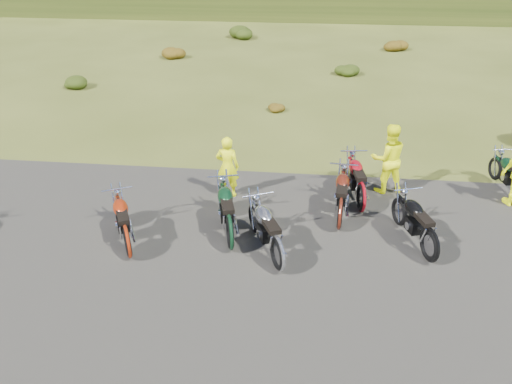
# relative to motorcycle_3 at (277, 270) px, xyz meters

# --- Properties ---
(ground) EXTENTS (300.00, 300.00, 0.00)m
(ground) POSITION_rel_motorcycle_3_xyz_m (-0.39, 0.41, 0.00)
(ground) COLOR #3D4517
(ground) RESTS_ON ground
(gravel_pad) EXTENTS (20.00, 12.00, 0.04)m
(gravel_pad) POSITION_rel_motorcycle_3_xyz_m (-0.39, -1.59, 0.00)
(gravel_pad) COLOR black
(gravel_pad) RESTS_ON ground
(shrub_1) EXTENTS (1.03, 1.03, 0.61)m
(shrub_1) POSITION_rel_motorcycle_3_xyz_m (-9.49, 11.71, 0.31)
(shrub_1) COLOR #22340D
(shrub_1) RESTS_ON ground
(shrub_2) EXTENTS (1.30, 1.30, 0.77)m
(shrub_2) POSITION_rel_motorcycle_3_xyz_m (-6.59, 17.01, 0.38)
(shrub_2) COLOR #5D2F0B
(shrub_2) RESTS_ON ground
(shrub_3) EXTENTS (1.56, 1.56, 0.92)m
(shrub_3) POSITION_rel_motorcycle_3_xyz_m (-3.69, 22.31, 0.46)
(shrub_3) COLOR #22340D
(shrub_3) RESTS_ON ground
(shrub_4) EXTENTS (0.77, 0.77, 0.45)m
(shrub_4) POSITION_rel_motorcycle_3_xyz_m (-0.79, 9.61, 0.23)
(shrub_4) COLOR #5D2F0B
(shrub_4) RESTS_ON ground
(shrub_5) EXTENTS (1.03, 1.03, 0.61)m
(shrub_5) POSITION_rel_motorcycle_3_xyz_m (2.11, 14.91, 0.31)
(shrub_5) COLOR #22340D
(shrub_5) RESTS_ON ground
(shrub_6) EXTENTS (1.30, 1.30, 0.77)m
(shrub_6) POSITION_rel_motorcycle_3_xyz_m (5.01, 20.21, 0.38)
(shrub_6) COLOR #5D2F0B
(shrub_6) RESTS_ON ground
(motorcycle_1) EXTENTS (1.52, 2.14, 1.07)m
(motorcycle_1) POSITION_rel_motorcycle_3_xyz_m (-3.15, 0.11, 0.00)
(motorcycle_1) COLOR maroon
(motorcycle_1) RESTS_ON ground
(motorcycle_2) EXTENTS (1.30, 2.34, 1.16)m
(motorcycle_2) POSITION_rel_motorcycle_3_xyz_m (-1.07, 0.64, 0.00)
(motorcycle_2) COLOR black
(motorcycle_2) RESTS_ON ground
(motorcycle_3) EXTENTS (1.56, 2.28, 1.14)m
(motorcycle_3) POSITION_rel_motorcycle_3_xyz_m (0.00, 0.00, 0.00)
(motorcycle_3) COLOR #9C9BA0
(motorcycle_3) RESTS_ON ground
(motorcycle_4) EXTENTS (0.86, 2.16, 1.11)m
(motorcycle_4) POSITION_rel_motorcycle_3_xyz_m (1.31, 1.71, 0.00)
(motorcycle_4) COLOR #4E170D
(motorcycle_4) RESTS_ON ground
(motorcycle_5) EXTENTS (1.30, 2.21, 1.10)m
(motorcycle_5) POSITION_rel_motorcycle_3_xyz_m (3.10, 0.65, 0.00)
(motorcycle_5) COLOR black
(motorcycle_5) RESTS_ON ground
(motorcycle_6) EXTENTS (1.00, 2.20, 1.11)m
(motorcycle_6) POSITION_rel_motorcycle_3_xyz_m (1.85, 2.54, 0.00)
(motorcycle_6) COLOR maroon
(motorcycle_6) RESTS_ON ground
(person_middle) EXTENTS (0.62, 0.43, 1.61)m
(person_middle) POSITION_rel_motorcycle_3_xyz_m (-1.48, 2.98, 0.81)
(person_middle) COLOR #F5FF0D
(person_middle) RESTS_ON ground
(person_right_a) EXTENTS (1.01, 0.85, 1.85)m
(person_right_a) POSITION_rel_motorcycle_3_xyz_m (2.55, 3.66, 0.92)
(person_right_a) COLOR #F5FF0D
(person_right_a) RESTS_ON ground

